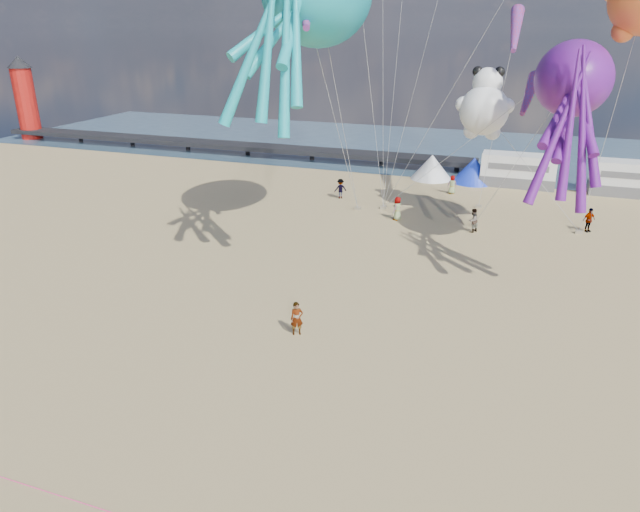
{
  "coord_description": "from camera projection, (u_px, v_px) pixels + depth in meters",
  "views": [
    {
      "loc": [
        6.13,
        -15.41,
        13.97
      ],
      "look_at": [
        -1.5,
        6.0,
        4.79
      ],
      "focal_mm": 32.0,
      "sensor_mm": 36.0,
      "label": 1
    }
  ],
  "objects": [
    {
      "name": "tent_blue",
      "position": [
        474.0,
        170.0,
        54.46
      ],
      "size": [
        4.0,
        4.0,
        2.4
      ],
      "primitive_type": "cone",
      "color": "#1933CC",
      "rests_on": "ground"
    },
    {
      "name": "lighthouse",
      "position": [
        26.0,
        104.0,
        74.77
      ],
      "size": [
        2.6,
        2.6,
        9.0
      ],
      "primitive_type": "cylinder",
      "color": "#A5140F",
      "rests_on": "ground"
    },
    {
      "name": "beachgoer_0",
      "position": [
        397.0,
        208.0,
        43.94
      ],
      "size": [
        0.63,
        0.77,
        1.83
      ],
      "primitive_type": "imported",
      "rotation": [
        0.0,
        0.0,
        4.38
      ],
      "color": "#7F6659",
      "rests_on": "ground"
    },
    {
      "name": "windsock_mid",
      "position": [
        516.0,
        30.0,
        40.14
      ],
      "size": [
        1.22,
        6.18,
        6.14
      ],
      "primitive_type": null,
      "rotation": [
        0.0,
        0.0,
        0.04
      ],
      "color": "red"
    },
    {
      "name": "beachgoer_1",
      "position": [
        473.0,
        220.0,
        41.35
      ],
      "size": [
        0.94,
        1.03,
        1.77
      ],
      "primitive_type": "imported",
      "rotation": [
        0.0,
        0.0,
        4.14
      ],
      "color": "#7F6659",
      "rests_on": "ground"
    },
    {
      "name": "motorhome_1",
      "position": [
        631.0,
        179.0,
        50.15
      ],
      "size": [
        6.6,
        2.5,
        3.0
      ],
      "primitive_type": "cube",
      "color": "silver",
      "rests_on": "ground"
    },
    {
      "name": "ground",
      "position": [
        303.0,
        442.0,
        20.6
      ],
      "size": [
        120.0,
        120.0,
        0.0
      ],
      "primitive_type": "plane",
      "color": "tan",
      "rests_on": "ground"
    },
    {
      "name": "beachgoer_2",
      "position": [
        340.0,
        189.0,
        49.5
      ],
      "size": [
        1.06,
        1.01,
        1.72
      ],
      "primitive_type": "imported",
      "rotation": [
        0.0,
        0.0,
        3.73
      ],
      "color": "#7F6659",
      "rests_on": "ground"
    },
    {
      "name": "standing_person",
      "position": [
        297.0,
        318.0,
        27.54
      ],
      "size": [
        0.74,
        0.65,
        1.7
      ],
      "primitive_type": "imported",
      "rotation": [
        0.0,
        0.0,
        0.5
      ],
      "color": "tan",
      "rests_on": "ground"
    },
    {
      "name": "sandbag_c",
      "position": [
        579.0,
        232.0,
        41.32
      ],
      "size": [
        0.5,
        0.35,
        0.22
      ],
      "primitive_type": "cube",
      "color": "gray",
      "rests_on": "ground"
    },
    {
      "name": "tent_white",
      "position": [
        432.0,
        167.0,
        55.71
      ],
      "size": [
        4.0,
        4.0,
        2.4
      ],
      "primitive_type": "cone",
      "color": "white",
      "rests_on": "ground"
    },
    {
      "name": "sandbag_b",
      "position": [
        474.0,
        224.0,
        42.95
      ],
      "size": [
        0.5,
        0.35,
        0.22
      ],
      "primitive_type": "cube",
      "color": "gray",
      "rests_on": "ground"
    },
    {
      "name": "beachgoer_6",
      "position": [
        452.0,
        185.0,
        50.84
      ],
      "size": [
        0.69,
        0.54,
        1.67
      ],
      "primitive_type": "imported",
      "rotation": [
        0.0,
        0.0,
        3.4
      ],
      "color": "#7F6659",
      "rests_on": "ground"
    },
    {
      "name": "sandbag_d",
      "position": [
        478.0,
        207.0,
        47.13
      ],
      "size": [
        0.5,
        0.35,
        0.22
      ],
      "primitive_type": "cube",
      "color": "gray",
      "rests_on": "ground"
    },
    {
      "name": "sandbag_a",
      "position": [
        358.0,
        208.0,
        46.69
      ],
      "size": [
        0.5,
        0.35,
        0.22
      ],
      "primitive_type": "cube",
      "color": "gray",
      "rests_on": "ground"
    },
    {
      "name": "water",
      "position": [
        468.0,
        151.0,
        68.63
      ],
      "size": [
        120.0,
        120.0,
        0.0
      ],
      "primitive_type": "plane",
      "color": "#344E63",
      "rests_on": "ground"
    },
    {
      "name": "pier",
      "position": [
        217.0,
        144.0,
        67.37
      ],
      "size": [
        60.0,
        3.0,
        0.5
      ],
      "primitive_type": "cube",
      "color": "black",
      "rests_on": "ground"
    },
    {
      "name": "kite_octopus_purple",
      "position": [
        573.0,
        79.0,
        32.48
      ],
      "size": [
        4.81,
        9.65,
        10.67
      ],
      "primitive_type": null,
      "rotation": [
        0.0,
        0.0,
        0.09
      ],
      "color": "#5F157F"
    },
    {
      "name": "sandbag_e",
      "position": [
        383.0,
        207.0,
        46.91
      ],
      "size": [
        0.5,
        0.35,
        0.22
      ],
      "primitive_type": "cube",
      "color": "gray",
      "rests_on": "ground"
    },
    {
      "name": "beachgoer_3",
      "position": [
        589.0,
        220.0,
        41.39
      ],
      "size": [
        1.32,
        1.25,
        1.79
      ],
      "primitive_type": "imported",
      "rotation": [
        0.0,
        0.0,
        0.68
      ],
      "color": "#7F6659",
      "rests_on": "ground"
    },
    {
      "name": "kite_panda",
      "position": [
        484.0,
        110.0,
        40.95
      ],
      "size": [
        5.16,
        4.99,
        6.0
      ],
      "primitive_type": null,
      "rotation": [
        0.0,
        0.0,
        -0.27
      ],
      "color": "white"
    },
    {
      "name": "motorhome_0",
      "position": [
        518.0,
        170.0,
        53.11
      ],
      "size": [
        6.6,
        2.5,
        3.0
      ],
      "primitive_type": "cube",
      "color": "silver",
      "rests_on": "ground"
    },
    {
      "name": "windsock_left",
      "position": [
        305.0,
        4.0,
        33.8
      ],
      "size": [
        3.83,
        7.46,
        7.59
      ],
      "primitive_type": null,
      "rotation": [
        0.0,
        0.0,
        0.38
      ],
      "color": "red"
    },
    {
      "name": "windsock_right",
      "position": [
        529.0,
        95.0,
        37.02
      ],
      "size": [
        1.46,
        4.34,
        4.26
      ],
      "primitive_type": null,
      "rotation": [
        0.0,
        0.0,
        -0.13
      ],
      "color": "red"
    }
  ]
}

